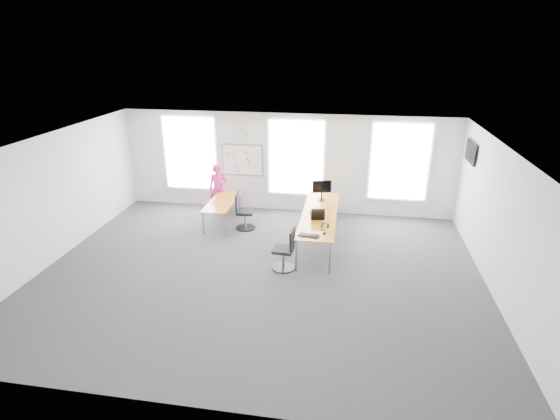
% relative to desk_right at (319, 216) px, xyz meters
% --- Properties ---
extents(floor, '(10.00, 10.00, 0.00)m').
position_rel_desk_right_xyz_m(floor, '(-1.19, -1.84, -0.76)').
color(floor, '#2B2B30').
rests_on(floor, ground).
extents(ceiling, '(10.00, 10.00, 0.00)m').
position_rel_desk_right_xyz_m(ceiling, '(-1.19, -1.84, 2.24)').
color(ceiling, white).
rests_on(ceiling, ground).
extents(wall_back, '(10.00, 0.00, 10.00)m').
position_rel_desk_right_xyz_m(wall_back, '(-1.19, 2.16, 0.74)').
color(wall_back, silver).
rests_on(wall_back, ground).
extents(wall_front, '(10.00, 0.00, 10.00)m').
position_rel_desk_right_xyz_m(wall_front, '(-1.19, -5.84, 0.74)').
color(wall_front, silver).
rests_on(wall_front, ground).
extents(wall_left, '(0.00, 10.00, 10.00)m').
position_rel_desk_right_xyz_m(wall_left, '(-6.19, -1.84, 0.74)').
color(wall_left, silver).
rests_on(wall_left, ground).
extents(wall_right, '(0.00, 10.00, 10.00)m').
position_rel_desk_right_xyz_m(wall_right, '(3.81, -1.84, 0.74)').
color(wall_right, silver).
rests_on(wall_right, ground).
extents(window_left, '(1.60, 0.06, 2.20)m').
position_rel_desk_right_xyz_m(window_left, '(-4.19, 2.13, 0.94)').
color(window_left, white).
rests_on(window_left, wall_back).
extents(window_mid, '(1.60, 0.06, 2.20)m').
position_rel_desk_right_xyz_m(window_mid, '(-0.89, 2.13, 0.94)').
color(window_mid, white).
rests_on(window_mid, wall_back).
extents(window_right, '(1.60, 0.06, 2.20)m').
position_rel_desk_right_xyz_m(window_right, '(2.11, 2.13, 0.94)').
color(window_right, white).
rests_on(window_right, wall_back).
extents(desk_right, '(0.89, 3.33, 0.81)m').
position_rel_desk_right_xyz_m(desk_right, '(0.00, 0.00, 0.00)').
color(desk_right, gold).
rests_on(desk_right, ground).
extents(desk_left, '(0.73, 1.82, 0.67)m').
position_rel_desk_right_xyz_m(desk_left, '(-2.85, 0.85, -0.15)').
color(desk_left, gold).
rests_on(desk_left, ground).
extents(chair_right, '(0.54, 0.54, 1.01)m').
position_rel_desk_right_xyz_m(chair_right, '(-0.64, -1.54, -0.31)').
color(chair_right, black).
rests_on(chair_right, ground).
extents(chair_left, '(0.55, 0.55, 1.03)m').
position_rel_desk_right_xyz_m(chair_left, '(-2.17, 0.57, -0.31)').
color(chair_left, black).
rests_on(chair_left, ground).
extents(person, '(0.63, 0.50, 1.51)m').
position_rel_desk_right_xyz_m(person, '(-3.21, 1.66, -0.00)').
color(person, '#DA2380').
rests_on(person, ground).
extents(whiteboard, '(1.20, 0.03, 0.90)m').
position_rel_desk_right_xyz_m(whiteboard, '(-2.54, 2.13, 0.79)').
color(whiteboard, white).
rests_on(whiteboard, wall_back).
extents(wall_clock, '(0.30, 0.04, 0.30)m').
position_rel_desk_right_xyz_m(wall_clock, '(-2.54, 2.13, 1.59)').
color(wall_clock, gray).
rests_on(wall_clock, wall_back).
extents(tv, '(0.06, 0.90, 0.55)m').
position_rel_desk_right_xyz_m(tv, '(3.76, 1.16, 1.54)').
color(tv, black).
rests_on(tv, wall_right).
extents(keyboard, '(0.51, 0.30, 0.02)m').
position_rel_desk_right_xyz_m(keyboard, '(-0.13, -1.40, 0.06)').
color(keyboard, black).
rests_on(keyboard, desk_right).
extents(mouse, '(0.10, 0.14, 0.05)m').
position_rel_desk_right_xyz_m(mouse, '(0.21, -1.23, 0.08)').
color(mouse, black).
rests_on(mouse, desk_right).
extents(lens_cap, '(0.06, 0.06, 0.01)m').
position_rel_desk_right_xyz_m(lens_cap, '(0.14, -1.03, 0.06)').
color(lens_cap, black).
rests_on(lens_cap, desk_right).
extents(headphones, '(0.19, 0.10, 0.11)m').
position_rel_desk_right_xyz_m(headphones, '(0.19, -0.86, 0.10)').
color(headphones, black).
rests_on(headphones, desk_right).
extents(laptop_sleeve, '(0.34, 0.24, 0.27)m').
position_rel_desk_right_xyz_m(laptop_sleeve, '(-0.00, -0.43, 0.19)').
color(laptop_sleeve, black).
rests_on(laptop_sleeve, desk_right).
extents(paper_stack, '(0.38, 0.32, 0.12)m').
position_rel_desk_right_xyz_m(paper_stack, '(-0.05, -0.03, 0.11)').
color(paper_stack, beige).
rests_on(paper_stack, desk_right).
extents(monitor, '(0.52, 0.21, 0.58)m').
position_rel_desk_right_xyz_m(monitor, '(-0.02, 0.98, 0.40)').
color(monitor, black).
rests_on(monitor, desk_right).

